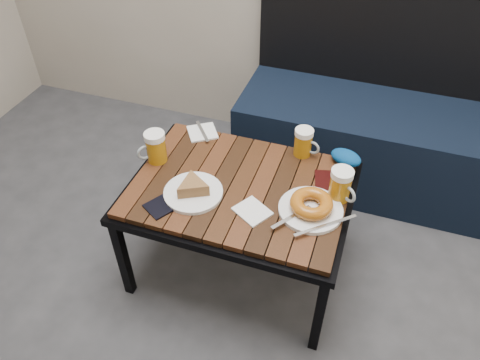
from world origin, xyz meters
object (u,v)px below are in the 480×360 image
(bench, at_px, (383,137))
(beer_mug_left, at_px, (155,147))
(knit_pouch, at_px, (346,157))
(passport_navy, at_px, (164,204))
(passport_burgundy, at_px, (329,183))
(beer_mug_right, at_px, (341,185))
(plate_bagel, at_px, (311,206))
(plate_pie, at_px, (193,189))
(beer_mug_centre, at_px, (304,142))
(cafe_table, at_px, (240,194))

(bench, xyz_separation_m, beer_mug_left, (-0.85, -0.73, 0.26))
(bench, bearing_deg, knit_pouch, -104.90)
(passport_navy, relative_size, passport_burgundy, 0.91)
(beer_mug_right, xyz_separation_m, plate_bagel, (-0.08, -0.10, -0.04))
(bench, relative_size, plate_bagel, 5.10)
(passport_navy, bearing_deg, passport_burgundy, 59.84)
(passport_navy, height_order, knit_pouch, knit_pouch)
(plate_pie, height_order, passport_burgundy, plate_pie)
(beer_mug_centre, xyz_separation_m, passport_navy, (-0.40, -0.44, -0.06))
(plate_bagel, bearing_deg, passport_navy, -164.70)
(beer_mug_centre, xyz_separation_m, beer_mug_right, (0.18, -0.21, 0.01))
(beer_mug_left, xyz_separation_m, plate_pie, (0.21, -0.13, -0.04))
(cafe_table, bearing_deg, plate_pie, -146.19)
(knit_pouch, bearing_deg, beer_mug_left, -162.52)
(passport_navy, bearing_deg, beer_mug_left, 152.74)
(plate_pie, bearing_deg, beer_mug_right, 16.58)
(cafe_table, xyz_separation_m, beer_mug_left, (-0.36, 0.04, 0.11))
(cafe_table, height_order, passport_burgundy, passport_burgundy)
(cafe_table, distance_m, passport_navy, 0.29)
(plate_bagel, bearing_deg, beer_mug_centre, 108.13)
(bench, xyz_separation_m, beer_mug_right, (-0.12, -0.71, 0.26))
(passport_burgundy, bearing_deg, cafe_table, -173.47)
(beer_mug_right, relative_size, passport_burgundy, 0.90)
(bench, bearing_deg, beer_mug_right, -99.89)
(beer_mug_left, bearing_deg, cafe_table, 130.28)
(cafe_table, xyz_separation_m, beer_mug_centre, (0.18, 0.26, 0.10))
(beer_mug_centre, height_order, passport_navy, beer_mug_centre)
(beer_mug_centre, relative_size, plate_pie, 0.55)
(beer_mug_left, distance_m, knit_pouch, 0.75)
(beer_mug_left, relative_size, beer_mug_right, 1.01)
(plate_pie, bearing_deg, knit_pouch, 35.68)
(cafe_table, xyz_separation_m, beer_mug_right, (0.36, 0.05, 0.11))
(passport_burgundy, bearing_deg, bench, 61.54)
(beer_mug_right, bearing_deg, knit_pouch, 129.92)
(cafe_table, bearing_deg, plate_bagel, -9.54)
(passport_burgundy, bearing_deg, knit_pouch, 61.87)
(passport_navy, relative_size, knit_pouch, 1.04)
(beer_mug_right, bearing_deg, plate_bagel, -92.31)
(plate_pie, bearing_deg, passport_navy, -131.59)
(beer_mug_right, xyz_separation_m, plate_pie, (-0.51, -0.15, -0.04))
(passport_navy, bearing_deg, plate_bagel, 45.99)
(bench, bearing_deg, passport_navy, -126.85)
(bench, xyz_separation_m, plate_bagel, (-0.21, -0.81, 0.23))
(beer_mug_left, relative_size, passport_burgundy, 0.91)
(beer_mug_right, bearing_deg, plate_pie, -126.25)
(beer_mug_left, distance_m, beer_mug_centre, 0.59)
(beer_mug_right, height_order, plate_bagel, beer_mug_right)
(beer_mug_centre, relative_size, beer_mug_right, 0.92)
(plate_bagel, height_order, knit_pouch, plate_bagel)
(beer_mug_right, distance_m, plate_bagel, 0.14)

